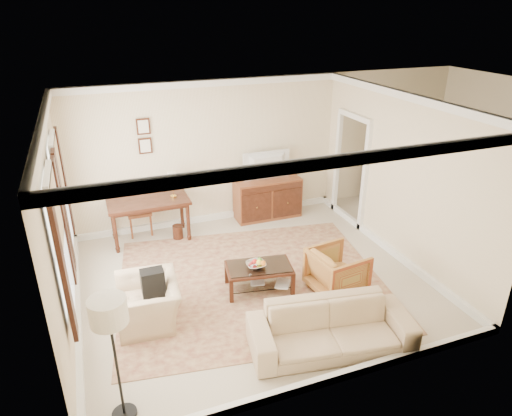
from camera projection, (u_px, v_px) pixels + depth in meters
room_shell at (250, 134)px, 6.57m from camera, size 5.51×5.01×2.91m
annex_bedroom at (427, 198)px, 9.87m from camera, size 3.00×2.70×2.90m
window_front at (60, 244)px, 5.48m from camera, size 0.12×1.56×1.80m
window_rear at (62, 196)px, 6.85m from camera, size 0.12×1.56×1.80m
doorway at (350, 171)px, 9.30m from camera, size 0.10×1.12×2.25m
rug at (252, 282)px, 7.51m from camera, size 4.70×4.19×0.01m
writing_desk at (149, 206)px, 8.60m from camera, size 1.50×0.75×0.82m
desk_chair at (138, 209)px, 8.92m from camera, size 0.48×0.48×1.05m
desk_lamp at (173, 185)px, 8.60m from camera, size 0.32×0.32×0.50m
framed_prints at (144, 136)px, 8.51m from camera, size 0.25×0.04×0.68m
sideboard at (267, 198)px, 9.67m from camera, size 1.39×0.53×0.85m
tv at (268, 157)px, 9.28m from camera, size 0.96×0.55×0.13m
coffee_table at (259, 271)px, 7.20m from camera, size 1.11×0.76×0.44m
fruit_bowl at (256, 264)px, 7.10m from camera, size 0.42×0.42×0.10m
book_a at (250, 281)px, 7.25m from camera, size 0.28×0.12×0.38m
book_b at (276, 283)px, 7.20m from camera, size 0.25×0.18×0.38m
striped_armchair at (337, 269)px, 7.14m from camera, size 0.82×0.86×0.79m
club_armchair at (148, 296)px, 6.43m from camera, size 0.70×1.02×0.86m
backpack at (153, 280)px, 6.37m from camera, size 0.23×0.33×0.40m
sofa at (332, 322)px, 5.92m from camera, size 2.21×0.97×0.84m
floor_lamp at (109, 321)px, 4.55m from camera, size 0.38×0.38×1.56m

